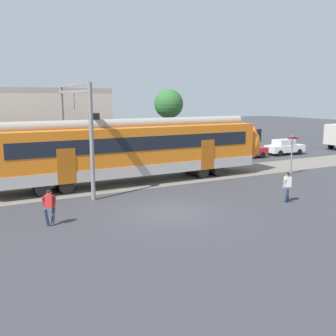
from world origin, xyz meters
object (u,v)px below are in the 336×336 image
(pedestrian_red, at_px, (49,205))
(pedestrian_white, at_px, (287,185))
(parked_car_red, at_px, (247,150))
(parked_car_white, at_px, (284,147))
(crossing_signal, at_px, (292,148))

(pedestrian_red, height_order, pedestrian_white, same)
(pedestrian_white, relative_size, parked_car_red, 0.41)
(pedestrian_red, bearing_deg, pedestrian_white, -9.63)
(pedestrian_white, xyz_separation_m, parked_car_red, (8.53, 13.63, -0.18))
(pedestrian_white, xyz_separation_m, parked_car_white, (13.42, 13.67, -0.18))
(parked_car_red, height_order, crossing_signal, crossing_signal)
(parked_car_white, xyz_separation_m, crossing_signal, (-7.23, -7.94, 1.23))
(pedestrian_white, relative_size, crossing_signal, 0.56)
(parked_car_red, bearing_deg, crossing_signal, -106.45)
(pedestrian_red, xyz_separation_m, pedestrian_white, (12.38, -2.10, 0.00))
(parked_car_white, height_order, crossing_signal, crossing_signal)
(parked_car_red, relative_size, parked_car_white, 0.99)
(pedestrian_white, bearing_deg, parked_car_white, 45.53)
(pedestrian_white, distance_m, parked_car_red, 16.08)
(crossing_signal, bearing_deg, parked_car_white, 47.70)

